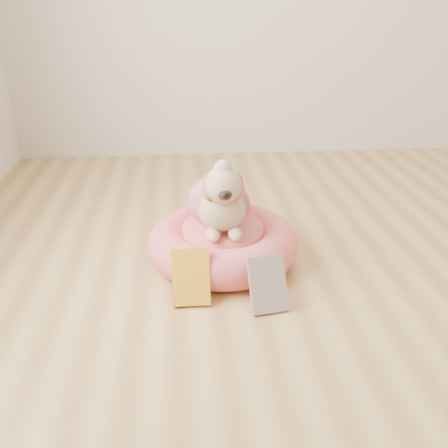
{
  "coord_description": "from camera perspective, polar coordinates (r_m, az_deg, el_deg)",
  "views": [
    {
      "loc": [
        -0.95,
        -1.03,
        0.98
      ],
      "look_at": [
        -0.79,
        0.7,
        0.18
      ],
      "focal_mm": 40.0,
      "sensor_mm": 36.0,
      "label": 1
    }
  ],
  "objects": [
    {
      "name": "dog",
      "position": [
        1.92,
        -0.47,
        4.15
      ],
      "size": [
        0.3,
        0.42,
        0.31
      ],
      "primitive_type": null,
      "rotation": [
        0.0,
        0.0,
        0.02
      ],
      "color": "brown",
      "rests_on": "pet_bed"
    },
    {
      "name": "book_yellow",
      "position": [
        1.74,
        -3.8,
        -6.05
      ],
      "size": [
        0.13,
        0.11,
        0.19
      ],
      "primitive_type": "cube",
      "rotation": [
        -0.47,
        0.0,
        -0.01
      ],
      "color": "yellow",
      "rests_on": "floor"
    },
    {
      "name": "pet_bed",
      "position": [
        2.01,
        -0.13,
        -2.21
      ],
      "size": [
        0.6,
        0.6,
        0.16
      ],
      "color": "#FF6563",
      "rests_on": "floor"
    },
    {
      "name": "book_white",
      "position": [
        1.71,
        5.02,
        -6.88
      ],
      "size": [
        0.14,
        0.12,
        0.18
      ],
      "primitive_type": "cube",
      "rotation": [
        -0.45,
        0.0,
        0.16
      ],
      "color": "white",
      "rests_on": "floor"
    }
  ]
}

